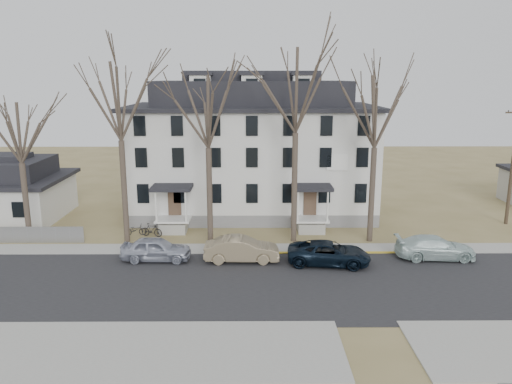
{
  "coord_description": "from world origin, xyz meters",
  "views": [
    {
      "loc": [
        -1.94,
        -24.49,
        11.57
      ],
      "look_at": [
        -1.72,
        9.0,
        3.82
      ],
      "focal_mm": 35.0,
      "sensor_mm": 36.0,
      "label": 1
    }
  ],
  "objects_px": {
    "car_silver": "(156,250)",
    "car_tan": "(242,250)",
    "tree_far_left": "(119,95)",
    "tree_mid_left": "(208,107)",
    "small_house": "(12,192)",
    "bicycle_left": "(135,230)",
    "car_white": "(435,248)",
    "boarding_house": "(252,151)",
    "bicycle_right": "(152,231)",
    "tree_bungalow": "(18,129)",
    "tree_mid_right": "(377,106)",
    "tree_center": "(296,84)",
    "car_navy": "(329,254)"
  },
  "relations": [
    {
      "from": "small_house",
      "to": "bicycle_right",
      "type": "distance_m",
      "value": 13.74
    },
    {
      "from": "tree_center",
      "to": "car_tan",
      "type": "bearing_deg",
      "value": -131.7
    },
    {
      "from": "bicycle_left",
      "to": "car_tan",
      "type": "bearing_deg",
      "value": -130.13
    },
    {
      "from": "tree_far_left",
      "to": "bicycle_left",
      "type": "xyz_separation_m",
      "value": [
        0.3,
        1.29,
        -9.92
      ]
    },
    {
      "from": "boarding_house",
      "to": "small_house",
      "type": "relative_size",
      "value": 2.39
    },
    {
      "from": "tree_mid_left",
      "to": "car_silver",
      "type": "distance_m",
      "value": 10.18
    },
    {
      "from": "tree_mid_left",
      "to": "car_navy",
      "type": "xyz_separation_m",
      "value": [
        7.85,
        -4.66,
        -8.88
      ]
    },
    {
      "from": "boarding_house",
      "to": "car_white",
      "type": "bearing_deg",
      "value": -44.86
    },
    {
      "from": "car_silver",
      "to": "car_navy",
      "type": "distance_m",
      "value": 11.02
    },
    {
      "from": "tree_center",
      "to": "bicycle_left",
      "type": "relative_size",
      "value": 9.08
    },
    {
      "from": "tree_far_left",
      "to": "tree_center",
      "type": "xyz_separation_m",
      "value": [
        12.0,
        0.0,
        0.74
      ]
    },
    {
      "from": "boarding_house",
      "to": "tree_far_left",
      "type": "bearing_deg",
      "value": -137.82
    },
    {
      "from": "tree_mid_right",
      "to": "car_white",
      "type": "height_order",
      "value": "tree_mid_right"
    },
    {
      "from": "car_silver",
      "to": "car_white",
      "type": "relative_size",
      "value": 0.88
    },
    {
      "from": "tree_center",
      "to": "tree_mid_right",
      "type": "distance_m",
      "value": 5.7
    },
    {
      "from": "boarding_house",
      "to": "car_navy",
      "type": "bearing_deg",
      "value": -69.29
    },
    {
      "from": "tree_far_left",
      "to": "car_navy",
      "type": "distance_m",
      "value": 17.49
    },
    {
      "from": "small_house",
      "to": "tree_far_left",
      "type": "relative_size",
      "value": 0.63
    },
    {
      "from": "tree_mid_right",
      "to": "car_tan",
      "type": "relative_size",
      "value": 2.67
    },
    {
      "from": "tree_far_left",
      "to": "car_white",
      "type": "bearing_deg",
      "value": -10.0
    },
    {
      "from": "tree_far_left",
      "to": "tree_mid_left",
      "type": "height_order",
      "value": "tree_far_left"
    },
    {
      "from": "boarding_house",
      "to": "tree_mid_left",
      "type": "distance_m",
      "value": 9.66
    },
    {
      "from": "bicycle_right",
      "to": "tree_mid_left",
      "type": "bearing_deg",
      "value": -85.94
    },
    {
      "from": "tree_far_left",
      "to": "tree_mid_right",
      "type": "distance_m",
      "value": 17.52
    },
    {
      "from": "tree_mid_right",
      "to": "bicycle_left",
      "type": "bearing_deg",
      "value": 175.72
    },
    {
      "from": "small_house",
      "to": "bicycle_left",
      "type": "xyz_separation_m",
      "value": [
        11.3,
        -4.91,
        -1.82
      ]
    },
    {
      "from": "car_navy",
      "to": "bicycle_left",
      "type": "height_order",
      "value": "car_navy"
    },
    {
      "from": "bicycle_right",
      "to": "bicycle_left",
      "type": "bearing_deg",
      "value": 92.49
    },
    {
      "from": "boarding_house",
      "to": "tree_center",
      "type": "xyz_separation_m",
      "value": [
        3.0,
        -8.15,
        5.71
      ]
    },
    {
      "from": "small_house",
      "to": "tree_mid_left",
      "type": "relative_size",
      "value": 0.68
    },
    {
      "from": "car_tan",
      "to": "car_navy",
      "type": "xyz_separation_m",
      "value": [
        5.5,
        -0.56,
        -0.07
      ]
    },
    {
      "from": "boarding_house",
      "to": "car_tan",
      "type": "distance_m",
      "value": 13.1
    },
    {
      "from": "car_silver",
      "to": "car_tan",
      "type": "distance_m",
      "value": 5.5
    },
    {
      "from": "tree_bungalow",
      "to": "car_silver",
      "type": "bearing_deg",
      "value": -21.73
    },
    {
      "from": "small_house",
      "to": "tree_bungalow",
      "type": "relative_size",
      "value": 0.81
    },
    {
      "from": "tree_far_left",
      "to": "car_white",
      "type": "xyz_separation_m",
      "value": [
        20.9,
        -3.69,
        -9.61
      ]
    },
    {
      "from": "small_house",
      "to": "tree_bungalow",
      "type": "bearing_deg",
      "value": -57.16
    },
    {
      "from": "tree_far_left",
      "to": "car_silver",
      "type": "relative_size",
      "value": 3.08
    },
    {
      "from": "tree_bungalow",
      "to": "tree_mid_right",
      "type": "bearing_deg",
      "value": 0.0
    },
    {
      "from": "tree_far_left",
      "to": "car_navy",
      "type": "xyz_separation_m",
      "value": [
        13.85,
        -4.66,
        -9.62
      ]
    },
    {
      "from": "car_tan",
      "to": "car_navy",
      "type": "distance_m",
      "value": 5.53
    },
    {
      "from": "small_house",
      "to": "car_white",
      "type": "bearing_deg",
      "value": -17.21
    },
    {
      "from": "tree_far_left",
      "to": "car_tan",
      "type": "xyz_separation_m",
      "value": [
        8.35,
        -4.1,
        -9.56
      ]
    },
    {
      "from": "small_house",
      "to": "tree_bungalow",
      "type": "xyz_separation_m",
      "value": [
        4.0,
        -6.2,
        5.87
      ]
    },
    {
      "from": "small_house",
      "to": "bicycle_left",
      "type": "height_order",
      "value": "small_house"
    },
    {
      "from": "tree_mid_left",
      "to": "car_navy",
      "type": "relative_size",
      "value": 2.46
    },
    {
      "from": "small_house",
      "to": "tree_bungalow",
      "type": "height_order",
      "value": "tree_bungalow"
    },
    {
      "from": "small_house",
      "to": "tree_far_left",
      "type": "height_order",
      "value": "tree_far_left"
    },
    {
      "from": "tree_mid_left",
      "to": "car_white",
      "type": "xyz_separation_m",
      "value": [
        14.9,
        -3.69,
        -8.87
      ]
    },
    {
      "from": "car_white",
      "to": "car_silver",
      "type": "bearing_deg",
      "value": 92.45
    }
  ]
}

